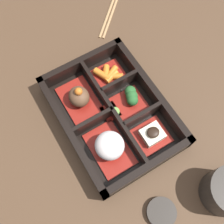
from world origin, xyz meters
name	(u,v)px	position (x,y,z in m)	size (l,w,h in m)	color
ground_plane	(112,116)	(0.00, 0.00, 0.00)	(3.00, 3.00, 0.00)	#4C3523
bento_base	(112,115)	(0.00, 0.00, 0.01)	(0.29, 0.21, 0.01)	black
bento_rim	(113,112)	(0.00, 0.00, 0.02)	(0.29, 0.21, 0.05)	black
bowl_rice	(110,146)	(-0.06, 0.04, 0.04)	(0.11, 0.07, 0.06)	maroon
bowl_stew	(79,98)	(0.06, 0.04, 0.03)	(0.11, 0.07, 0.05)	maroon
bowl_tofu	(152,135)	(-0.08, -0.05, 0.02)	(0.07, 0.07, 0.03)	maroon
bowl_greens	(131,98)	(0.01, -0.05, 0.02)	(0.07, 0.07, 0.03)	maroon
bowl_carrots	(109,75)	(0.09, -0.04, 0.02)	(0.06, 0.07, 0.02)	maroon
bowl_pickles	(112,111)	(0.00, 0.00, 0.01)	(0.04, 0.03, 0.01)	maroon
chopsticks	(113,3)	(0.28, -0.17, 0.00)	(0.17, 0.18, 0.01)	#A87F51
sauce_dish	(161,212)	(-0.22, 0.02, 0.01)	(0.06, 0.06, 0.01)	#2D2823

